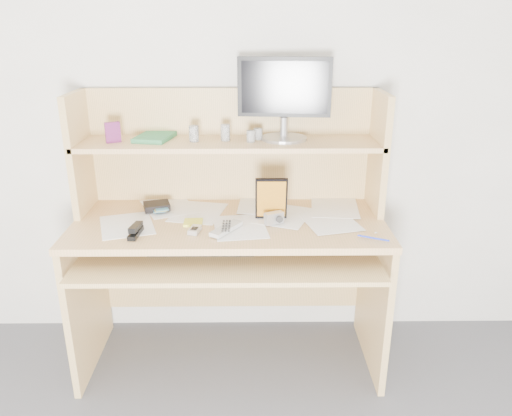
{
  "coord_description": "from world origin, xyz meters",
  "views": [
    {
      "loc": [
        0.1,
        -0.6,
        1.6
      ],
      "look_at": [
        0.12,
        1.43,
        0.83
      ],
      "focal_mm": 35.0,
      "sensor_mm": 36.0,
      "label": 1
    }
  ],
  "objects_px": {
    "monitor": "(284,96)",
    "game_case": "(271,198)",
    "desk": "(230,225)",
    "tv_remote": "(226,229)",
    "keyboard": "(202,245)"
  },
  "relations": [
    {
      "from": "monitor",
      "to": "game_case",
      "type": "bearing_deg",
      "value": -102.24
    },
    {
      "from": "desk",
      "to": "monitor",
      "type": "bearing_deg",
      "value": 24.42
    },
    {
      "from": "desk",
      "to": "tv_remote",
      "type": "height_order",
      "value": "desk"
    },
    {
      "from": "desk",
      "to": "game_case",
      "type": "distance_m",
      "value": 0.26
    },
    {
      "from": "tv_remote",
      "to": "game_case",
      "type": "xyz_separation_m",
      "value": [
        0.2,
        0.13,
        0.09
      ]
    },
    {
      "from": "desk",
      "to": "game_case",
      "type": "relative_size",
      "value": 7.02
    },
    {
      "from": "tv_remote",
      "to": "monitor",
      "type": "bearing_deg",
      "value": 84.23
    },
    {
      "from": "keyboard",
      "to": "tv_remote",
      "type": "bearing_deg",
      "value": -22.52
    },
    {
      "from": "game_case",
      "to": "desk",
      "type": "bearing_deg",
      "value": 156.21
    },
    {
      "from": "keyboard",
      "to": "game_case",
      "type": "distance_m",
      "value": 0.37
    },
    {
      "from": "desk",
      "to": "tv_remote",
      "type": "distance_m",
      "value": 0.22
    },
    {
      "from": "tv_remote",
      "to": "game_case",
      "type": "bearing_deg",
      "value": 65.61
    },
    {
      "from": "keyboard",
      "to": "game_case",
      "type": "height_order",
      "value": "game_case"
    },
    {
      "from": "keyboard",
      "to": "monitor",
      "type": "height_order",
      "value": "monitor"
    },
    {
      "from": "game_case",
      "to": "monitor",
      "type": "xyz_separation_m",
      "value": [
        0.06,
        0.2,
        0.42
      ]
    }
  ]
}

